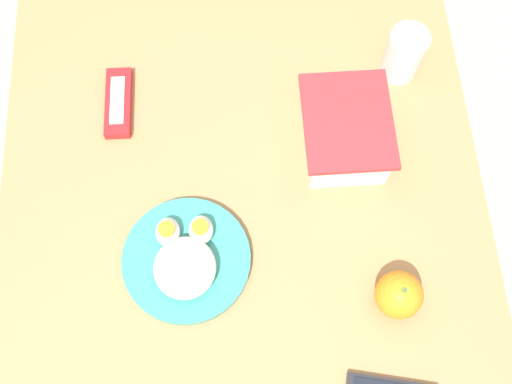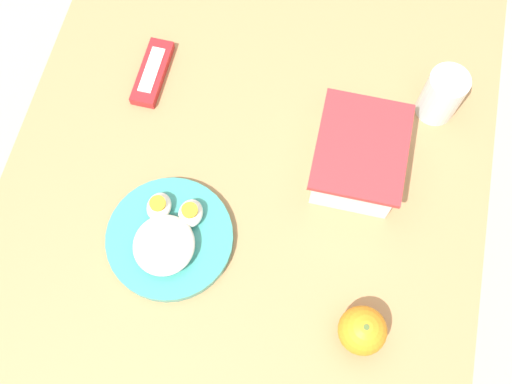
{
  "view_description": "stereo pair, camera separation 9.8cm",
  "coord_description": "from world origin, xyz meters",
  "px_view_note": "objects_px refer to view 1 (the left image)",
  "views": [
    {
      "loc": [
        0.31,
        0.0,
        1.67
      ],
      "look_at": [
        -0.03,
        0.03,
        0.75
      ],
      "focal_mm": 42.0,
      "sensor_mm": 36.0,
      "label": 1
    },
    {
      "loc": [
        0.3,
        0.1,
        1.67
      ],
      "look_at": [
        -0.03,
        0.03,
        0.75
      ],
      "focal_mm": 42.0,
      "sensor_mm": 36.0,
      "label": 2
    }
  ],
  "objects_px": {
    "orange_fruit": "(397,295)",
    "food_container": "(343,134)",
    "rice_plate": "(184,260)",
    "drinking_glass": "(403,54)",
    "candy_bar": "(117,103)"
  },
  "relations": [
    {
      "from": "candy_bar",
      "to": "orange_fruit",
      "type": "bearing_deg",
      "value": 49.37
    },
    {
      "from": "food_container",
      "to": "drinking_glass",
      "type": "distance_m",
      "value": 0.19
    },
    {
      "from": "rice_plate",
      "to": "drinking_glass",
      "type": "height_order",
      "value": "drinking_glass"
    },
    {
      "from": "rice_plate",
      "to": "candy_bar",
      "type": "relative_size",
      "value": 1.54
    },
    {
      "from": "rice_plate",
      "to": "drinking_glass",
      "type": "bearing_deg",
      "value": 130.6
    },
    {
      "from": "food_container",
      "to": "orange_fruit",
      "type": "bearing_deg",
      "value": 10.5
    },
    {
      "from": "rice_plate",
      "to": "candy_bar",
      "type": "xyz_separation_m",
      "value": [
        -0.3,
        -0.11,
        -0.01
      ]
    },
    {
      "from": "orange_fruit",
      "to": "candy_bar",
      "type": "xyz_separation_m",
      "value": [
        -0.38,
        -0.44,
        -0.03
      ]
    },
    {
      "from": "orange_fruit",
      "to": "food_container",
      "type": "bearing_deg",
      "value": -169.5
    },
    {
      "from": "rice_plate",
      "to": "drinking_glass",
      "type": "xyz_separation_m",
      "value": [
        -0.34,
        0.39,
        0.03
      ]
    },
    {
      "from": "rice_plate",
      "to": "drinking_glass",
      "type": "relative_size",
      "value": 2.07
    },
    {
      "from": "orange_fruit",
      "to": "candy_bar",
      "type": "bearing_deg",
      "value": -130.63
    },
    {
      "from": "candy_bar",
      "to": "drinking_glass",
      "type": "distance_m",
      "value": 0.51
    },
    {
      "from": "orange_fruit",
      "to": "rice_plate",
      "type": "relative_size",
      "value": 0.36
    },
    {
      "from": "candy_bar",
      "to": "drinking_glass",
      "type": "height_order",
      "value": "drinking_glass"
    }
  ]
}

